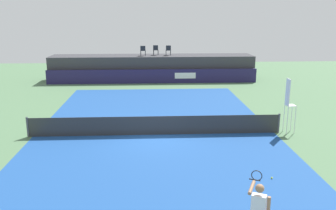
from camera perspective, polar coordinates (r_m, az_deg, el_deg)
ground_plane at (r=20.67m, az=-2.16°, el=-2.02°), size 48.00×48.00×0.00m
court_inner at (r=17.82m, az=-2.01°, el=-4.74°), size 12.00×22.00×0.00m
sponsor_wall at (r=30.78m, az=-2.45°, el=4.58°), size 18.00×0.22×1.20m
spectator_platform at (r=32.48m, az=-2.51°, el=5.99°), size 18.00×2.80×2.20m
spectator_chair_far_left at (r=31.95m, az=-4.01°, el=8.71°), size 0.46×0.46×0.89m
spectator_chair_left at (r=32.46m, az=-1.97°, el=8.83°), size 0.48×0.48×0.89m
spectator_chair_center at (r=32.23m, az=0.05°, el=8.80°), size 0.44×0.44×0.89m
umpire_chair at (r=18.66m, az=18.71°, el=0.45°), size 0.47×0.47×2.76m
tennis_net at (r=17.67m, az=-2.03°, el=-3.29°), size 12.40×0.02×0.95m
net_post_near at (r=18.63m, az=-21.49°, el=-3.29°), size 0.10×0.10×1.00m
net_post_far at (r=18.80m, az=17.25°, el=-2.78°), size 0.10×0.10×1.00m
tennis_ball at (r=13.79m, az=16.22°, el=-11.09°), size 0.07×0.07×0.07m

